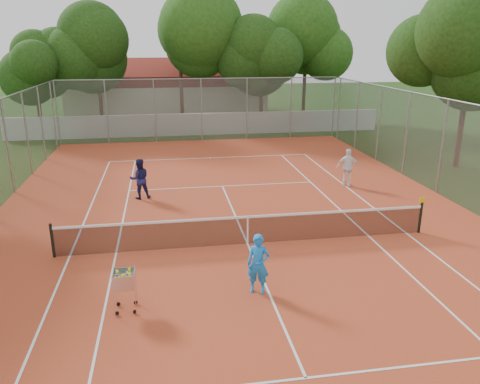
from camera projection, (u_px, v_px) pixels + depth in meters
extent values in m
plane|color=#18350E|center=(248.00, 244.00, 15.04)|extent=(120.00, 120.00, 0.00)
cube|color=#BC4624|center=(248.00, 244.00, 15.04)|extent=(18.00, 34.00, 0.02)
cube|color=white|center=(248.00, 244.00, 15.04)|extent=(10.98, 23.78, 0.01)
cube|color=black|center=(248.00, 230.00, 14.89)|extent=(11.88, 0.10, 0.98)
cube|color=slate|center=(248.00, 185.00, 14.43)|extent=(18.00, 34.00, 4.00)
cube|color=silver|center=(200.00, 124.00, 32.67)|extent=(26.00, 0.30, 1.50)
cube|color=beige|center=(168.00, 90.00, 41.31)|extent=(16.40, 9.00, 4.40)
cube|color=#14330C|center=(195.00, 60.00, 34.19)|extent=(29.00, 19.00, 10.00)
imported|color=#1A80E2|center=(258.00, 264.00, 11.90)|extent=(0.68, 0.56, 1.59)
imported|color=#1A1C50|center=(140.00, 179.00, 19.20)|extent=(0.91, 0.77, 1.68)
imported|color=white|center=(348.00, 167.00, 20.89)|extent=(1.08, 0.74, 1.70)
cube|color=silver|center=(125.00, 290.00, 11.16)|extent=(0.67, 0.67, 1.11)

